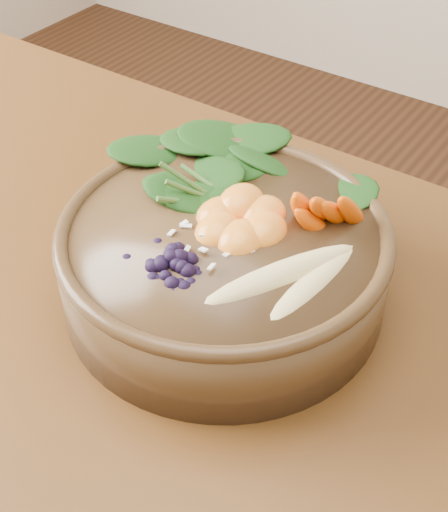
{
  "coord_description": "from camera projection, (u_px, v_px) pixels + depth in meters",
  "views": [
    {
      "loc": [
        0.28,
        -0.28,
        1.25
      ],
      "look_at": [
        -0.02,
        0.15,
        0.8
      ],
      "focal_mm": 50.0,
      "sensor_mm": 36.0,
      "label": 1
    }
  ],
  "objects": [
    {
      "name": "blueberry_pile",
      "position": [
        170.0,
        244.0,
        0.62
      ],
      "size": [
        0.17,
        0.14,
        0.04
      ],
      "primitive_type": null,
      "rotation": [
        0.0,
        0.0,
        -0.24
      ],
      "color": "black",
      "rests_on": "stoneware_bowl"
    },
    {
      "name": "banana_halves",
      "position": [
        299.0,
        264.0,
        0.6
      ],
      "size": [
        0.1,
        0.17,
        0.03
      ],
      "rotation": [
        0.0,
        0.0,
        -0.24
      ],
      "color": "#E0CC84",
      "rests_on": "stoneware_bowl"
    },
    {
      "name": "mandarin_cluster",
      "position": [
        241.0,
        208.0,
        0.66
      ],
      "size": [
        0.11,
        0.12,
        0.03
      ],
      "primitive_type": null,
      "rotation": [
        0.0,
        0.0,
        -0.24
      ],
      "color": "orange",
      "rests_on": "stoneware_bowl"
    },
    {
      "name": "kale_heap",
      "position": [
        241.0,
        160.0,
        0.71
      ],
      "size": [
        0.25,
        0.23,
        0.05
      ],
      "primitive_type": null,
      "rotation": [
        0.0,
        0.0,
        -0.24
      ],
      "color": "#173F11",
      "rests_on": "stoneware_bowl"
    },
    {
      "name": "coconut_flakes",
      "position": [
        208.0,
        237.0,
        0.65
      ],
      "size": [
        0.12,
        0.1,
        0.01
      ],
      "primitive_type": null,
      "rotation": [
        0.0,
        0.0,
        -0.24
      ],
      "color": "white",
      "rests_on": "stoneware_bowl"
    },
    {
      "name": "carrot_cluster",
      "position": [
        335.0,
        183.0,
        0.65
      ],
      "size": [
        0.08,
        0.08,
        0.09
      ],
      "primitive_type": null,
      "rotation": [
        0.0,
        0.0,
        -0.24
      ],
      "color": "#E55200",
      "rests_on": "stoneware_bowl"
    },
    {
      "name": "dining_table",
      "position": [
        153.0,
        458.0,
        0.68
      ],
      "size": [
        1.6,
        0.9,
        0.75
      ],
      "color": "#331C0C",
      "rests_on": "ground"
    },
    {
      "name": "stoneware_bowl",
      "position": [
        224.0,
        264.0,
        0.69
      ],
      "size": [
        0.38,
        0.38,
        0.08
      ],
      "primitive_type": "cylinder",
      "rotation": [
        0.0,
        0.0,
        -0.24
      ],
      "color": "#4C351D",
      "rests_on": "dining_table"
    }
  ]
}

